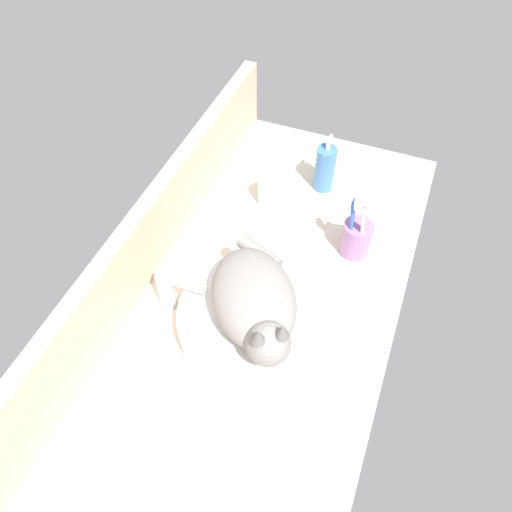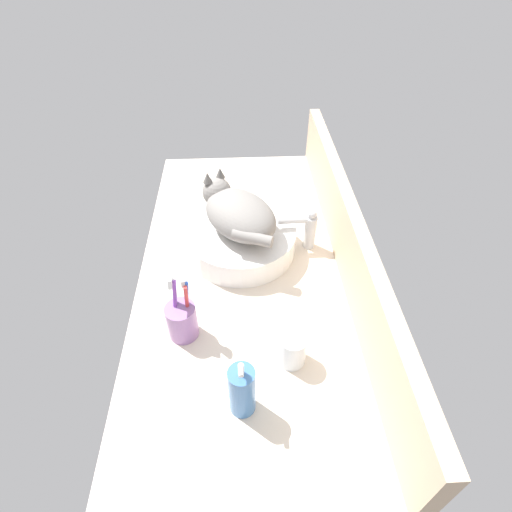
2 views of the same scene
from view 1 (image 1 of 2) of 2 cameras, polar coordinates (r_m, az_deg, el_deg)
name	(u,v)px [view 1 (image 1 of 2)]	position (r cm, az deg, el deg)	size (l,w,h in cm)	color
ground_plane	(263,305)	(119.03, 0.79, -5.59)	(129.94, 61.11, 4.00)	beige
backsplash_panel	(148,239)	(118.61, -12.24, 1.95)	(129.94, 3.60, 19.79)	#CCAD8C
sink_basin	(254,321)	(109.70, -0.27, -7.46)	(32.78, 32.78, 7.66)	white
cat	(255,302)	(100.93, -0.06, -5.24)	(30.23, 28.23, 14.00)	gray
faucet	(170,287)	(112.14, -9.83, -3.52)	(3.60, 11.83, 13.60)	silver
soap_dispenser	(325,168)	(139.37, 7.88, 9.88)	(5.58, 5.58, 16.70)	#3F72B2
toothbrush_cup	(356,237)	(124.61, 11.40, 2.09)	(7.41, 7.41, 18.71)	#996BA8
water_glass	(270,192)	(135.78, 1.64, 7.32)	(6.65, 6.65, 8.49)	white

